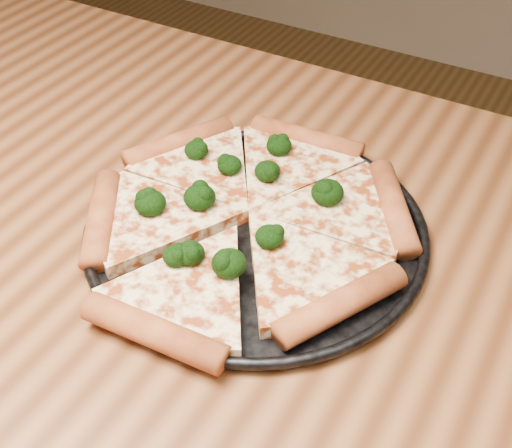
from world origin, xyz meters
The scene contains 4 objects.
dining_table centered at (0.00, 0.00, 0.66)m, with size 1.20×0.90×0.75m.
pizza_pan centered at (0.07, 0.09, 0.76)m, with size 0.35×0.35×0.02m.
pizza centered at (0.06, 0.10, 0.77)m, with size 0.36×0.36×0.03m.
broccoli_florets centered at (0.04, 0.10, 0.78)m, with size 0.19×0.23×0.03m.
Camera 1 is at (0.32, -0.35, 1.22)m, focal length 47.12 mm.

